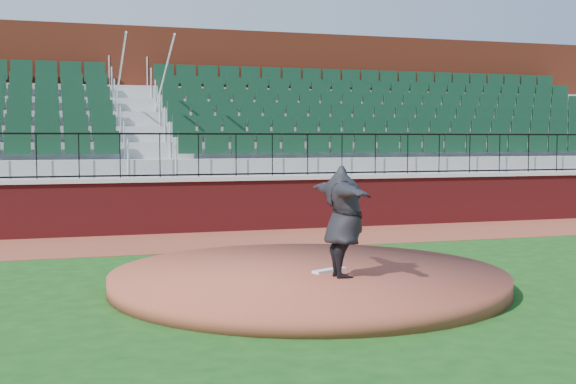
% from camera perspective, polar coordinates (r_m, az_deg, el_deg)
% --- Properties ---
extents(ground, '(90.00, 90.00, 0.00)m').
position_cam_1_polar(ground, '(11.33, 2.30, -7.08)').
color(ground, '#134012').
rests_on(ground, ground).
extents(warning_track, '(34.00, 3.20, 0.01)m').
position_cam_1_polar(warning_track, '(16.45, -4.11, -3.60)').
color(warning_track, brown).
rests_on(warning_track, ground).
extents(field_wall, '(34.00, 0.35, 1.20)m').
position_cam_1_polar(field_wall, '(17.94, -5.31, -1.06)').
color(field_wall, maroon).
rests_on(field_wall, ground).
extents(wall_cap, '(34.00, 0.45, 0.10)m').
position_cam_1_polar(wall_cap, '(17.89, -5.32, 1.01)').
color(wall_cap, '#B7B7B7').
rests_on(wall_cap, field_wall).
extents(wall_railing, '(34.00, 0.05, 1.00)m').
position_cam_1_polar(wall_railing, '(17.87, -5.33, 2.77)').
color(wall_railing, black).
rests_on(wall_railing, wall_cap).
extents(seating_stands, '(34.00, 5.10, 4.60)m').
position_cam_1_polar(seating_stands, '(20.54, -6.96, 4.31)').
color(seating_stands, gray).
rests_on(seating_stands, ground).
extents(concourse_wall, '(34.00, 0.50, 5.50)m').
position_cam_1_polar(concourse_wall, '(23.30, -8.24, 5.37)').
color(concourse_wall, maroon).
rests_on(concourse_wall, ground).
extents(pitchers_mound, '(5.78, 5.78, 0.25)m').
position_cam_1_polar(pitchers_mound, '(11.18, 1.55, -6.58)').
color(pitchers_mound, brown).
rests_on(pitchers_mound, ground).
extents(pitching_rubber, '(0.59, 0.37, 0.04)m').
position_cam_1_polar(pitching_rubber, '(11.10, 3.13, -5.90)').
color(pitching_rubber, silver).
rests_on(pitching_rubber, pitchers_mound).
extents(pitcher, '(0.54, 1.93, 1.56)m').
position_cam_1_polar(pitcher, '(10.55, 4.18, -2.24)').
color(pitcher, black).
rests_on(pitcher, pitchers_mound).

